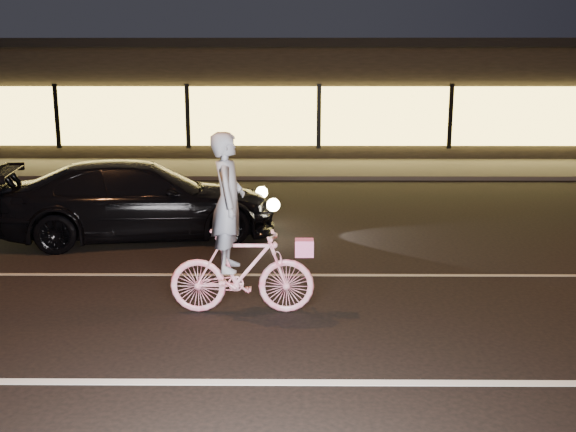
{
  "coord_description": "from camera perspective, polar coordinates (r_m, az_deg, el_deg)",
  "views": [
    {
      "loc": [
        -0.9,
        -7.35,
        2.99
      ],
      "look_at": [
        -0.95,
        0.6,
        1.23
      ],
      "focal_mm": 40.0,
      "sensor_mm": 36.0,
      "label": 1
    }
  ],
  "objects": [
    {
      "name": "storefront",
      "position": [
        26.34,
        2.41,
        10.59
      ],
      "size": [
        25.4,
        8.42,
        4.2
      ],
      "color": "black",
      "rests_on": "ground"
    },
    {
      "name": "lane_stripe_near",
      "position": [
        6.63,
        8.41,
        -14.46
      ],
      "size": [
        60.0,
        0.12,
        0.01
      ],
      "primitive_type": "cube",
      "color": "silver",
      "rests_on": "ground"
    },
    {
      "name": "sidewalk",
      "position": [
        20.58,
        2.92,
        4.24
      ],
      "size": [
        30.0,
        4.0,
        0.12
      ],
      "primitive_type": "cube",
      "color": "#383533",
      "rests_on": "ground"
    },
    {
      "name": "lane_stripe_far",
      "position": [
        9.85,
        5.64,
        -5.25
      ],
      "size": [
        60.0,
        0.1,
        0.01
      ],
      "primitive_type": "cube",
      "color": "gray",
      "rests_on": "ground"
    },
    {
      "name": "sedan",
      "position": [
        12.2,
        -12.92,
        1.4
      ],
      "size": [
        5.27,
        3.0,
        1.44
      ],
      "rotation": [
        0.0,
        0.0,
        1.78
      ],
      "color": "black",
      "rests_on": "ground"
    },
    {
      "name": "cyclist",
      "position": [
        8.1,
        -4.45,
        -3.09
      ],
      "size": [
        1.84,
        0.63,
        2.32
      ],
      "rotation": [
        0.0,
        0.0,
        1.57
      ],
      "color": "#FE326B",
      "rests_on": "ground"
    },
    {
      "name": "ground",
      "position": [
        7.98,
        6.93,
        -9.63
      ],
      "size": [
        90.0,
        90.0,
        0.0
      ],
      "primitive_type": "plane",
      "color": "black",
      "rests_on": "ground"
    }
  ]
}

